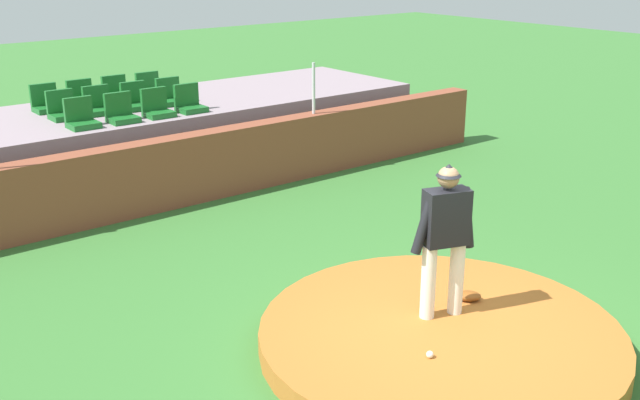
{
  "coord_description": "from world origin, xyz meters",
  "views": [
    {
      "loc": [
        -5.59,
        -4.9,
        4.23
      ],
      "look_at": [
        0.0,
        2.12,
        1.15
      ],
      "focal_mm": 42.18,
      "sensor_mm": 36.0,
      "label": 1
    }
  ],
  "objects_px": {
    "stadium_chair_2": "(157,108)",
    "stadium_chair_5": "(99,105)",
    "pitcher": "(445,230)",
    "stadium_chair_7": "(170,96)",
    "stadium_chair_0": "(81,118)",
    "stadium_chair_4": "(63,110)",
    "stadium_chair_11": "(150,90)",
    "stadium_chair_9": "(82,98)",
    "stadium_chair_8": "(46,103)",
    "stadium_chair_3": "(189,103)",
    "stadium_chair_1": "(121,113)",
    "stadium_chair_10": "(117,94)",
    "baseball": "(430,354)",
    "stadium_chair_6": "(136,101)",
    "fielding_glove": "(468,296)"
  },
  "relations": [
    {
      "from": "pitcher",
      "to": "stadium_chair_10",
      "type": "relative_size",
      "value": 3.54
    },
    {
      "from": "stadium_chair_2",
      "to": "stadium_chair_6",
      "type": "bearing_deg",
      "value": -88.73
    },
    {
      "from": "stadium_chair_9",
      "to": "fielding_glove",
      "type": "bearing_deg",
      "value": 97.15
    },
    {
      "from": "stadium_chair_5",
      "to": "stadium_chair_4",
      "type": "bearing_deg",
      "value": 0.47
    },
    {
      "from": "stadium_chair_11",
      "to": "stadium_chair_9",
      "type": "bearing_deg",
      "value": -0.51
    },
    {
      "from": "baseball",
      "to": "stadium_chair_11",
      "type": "height_order",
      "value": "stadium_chair_11"
    },
    {
      "from": "stadium_chair_0",
      "to": "stadium_chair_3",
      "type": "xyz_separation_m",
      "value": [
        2.05,
        -0.01,
        0.0
      ]
    },
    {
      "from": "baseball",
      "to": "stadium_chair_11",
      "type": "relative_size",
      "value": 0.15
    },
    {
      "from": "stadium_chair_1",
      "to": "stadium_chair_2",
      "type": "distance_m",
      "value": 0.69
    },
    {
      "from": "stadium_chair_2",
      "to": "stadium_chair_5",
      "type": "bearing_deg",
      "value": -50.11
    },
    {
      "from": "stadium_chair_8",
      "to": "stadium_chair_1",
      "type": "bearing_deg",
      "value": 113.37
    },
    {
      "from": "fielding_glove",
      "to": "stadium_chair_1",
      "type": "height_order",
      "value": "stadium_chair_1"
    },
    {
      "from": "stadium_chair_5",
      "to": "stadium_chair_8",
      "type": "xyz_separation_m",
      "value": [
        -0.68,
        0.78,
        0.0
      ]
    },
    {
      "from": "pitcher",
      "to": "stadium_chair_7",
      "type": "xyz_separation_m",
      "value": [
        0.85,
        7.89,
        0.16
      ]
    },
    {
      "from": "baseball",
      "to": "stadium_chair_9",
      "type": "bearing_deg",
      "value": 88.72
    },
    {
      "from": "stadium_chair_1",
      "to": "stadium_chair_8",
      "type": "bearing_deg",
      "value": -66.63
    },
    {
      "from": "stadium_chair_6",
      "to": "stadium_chair_7",
      "type": "relative_size",
      "value": 1.0
    },
    {
      "from": "pitcher",
      "to": "stadium_chair_2",
      "type": "xyz_separation_m",
      "value": [
        0.14,
        7.07,
        0.16
      ]
    },
    {
      "from": "stadium_chair_10",
      "to": "stadium_chair_9",
      "type": "bearing_deg",
      "value": 2.67
    },
    {
      "from": "stadium_chair_9",
      "to": "stadium_chair_10",
      "type": "xyz_separation_m",
      "value": [
        0.71,
        0.03,
        0.0
      ]
    },
    {
      "from": "pitcher",
      "to": "stadium_chair_8",
      "type": "distance_m",
      "value": 8.81
    },
    {
      "from": "stadium_chair_4",
      "to": "stadium_chair_11",
      "type": "bearing_deg",
      "value": -159.05
    },
    {
      "from": "fielding_glove",
      "to": "stadium_chair_4",
      "type": "bearing_deg",
      "value": 145.88
    },
    {
      "from": "baseball",
      "to": "fielding_glove",
      "type": "height_order",
      "value": "fielding_glove"
    },
    {
      "from": "stadium_chair_0",
      "to": "stadium_chair_6",
      "type": "height_order",
      "value": "same"
    },
    {
      "from": "baseball",
      "to": "stadium_chair_1",
      "type": "xyz_separation_m",
      "value": [
        0.24,
        7.64,
        1.15
      ]
    },
    {
      "from": "stadium_chair_4",
      "to": "stadium_chair_10",
      "type": "height_order",
      "value": "same"
    },
    {
      "from": "baseball",
      "to": "stadium_chair_10",
      "type": "bearing_deg",
      "value": 84.39
    },
    {
      "from": "stadium_chair_0",
      "to": "stadium_chair_9",
      "type": "bearing_deg",
      "value": -112.21
    },
    {
      "from": "baseball",
      "to": "stadium_chair_4",
      "type": "distance_m",
      "value": 8.59
    },
    {
      "from": "stadium_chair_10",
      "to": "baseball",
      "type": "bearing_deg",
      "value": 84.39
    },
    {
      "from": "stadium_chair_10",
      "to": "pitcher",
      "type": "bearing_deg",
      "value": 89.09
    },
    {
      "from": "fielding_glove",
      "to": "stadium_chair_4",
      "type": "xyz_separation_m",
      "value": [
        -1.76,
        7.88,
        1.13
      ]
    },
    {
      "from": "baseball",
      "to": "stadium_chair_1",
      "type": "relative_size",
      "value": 0.15
    },
    {
      "from": "stadium_chair_0",
      "to": "stadium_chair_4",
      "type": "relative_size",
      "value": 1.0
    },
    {
      "from": "stadium_chair_1",
      "to": "stadium_chair_4",
      "type": "relative_size",
      "value": 1.0
    },
    {
      "from": "baseball",
      "to": "stadium_chair_8",
      "type": "distance_m",
      "value": 9.38
    },
    {
      "from": "stadium_chair_3",
      "to": "stadium_chair_8",
      "type": "height_order",
      "value": "same"
    },
    {
      "from": "fielding_glove",
      "to": "stadium_chair_8",
      "type": "xyz_separation_m",
      "value": [
        -1.78,
        8.67,
        1.13
      ]
    },
    {
      "from": "stadium_chair_0",
      "to": "stadium_chair_6",
      "type": "relative_size",
      "value": 1.0
    },
    {
      "from": "stadium_chair_8",
      "to": "stadium_chair_9",
      "type": "bearing_deg",
      "value": -178.64
    },
    {
      "from": "baseball",
      "to": "fielding_glove",
      "type": "xyz_separation_m",
      "value": [
        1.3,
        0.62,
        0.02
      ]
    },
    {
      "from": "stadium_chair_3",
      "to": "stadium_chair_6",
      "type": "height_order",
      "value": "same"
    },
    {
      "from": "stadium_chair_9",
      "to": "stadium_chair_0",
      "type": "bearing_deg",
      "value": 67.79
    },
    {
      "from": "stadium_chair_9",
      "to": "stadium_chair_3",
      "type": "bearing_deg",
      "value": 129.53
    },
    {
      "from": "baseball",
      "to": "stadium_chair_2",
      "type": "xyz_separation_m",
      "value": [
        0.92,
        7.64,
        1.15
      ]
    },
    {
      "from": "stadium_chair_7",
      "to": "stadium_chair_9",
      "type": "distance_m",
      "value": 1.65
    },
    {
      "from": "baseball",
      "to": "stadium_chair_11",
      "type": "xyz_separation_m",
      "value": [
        1.61,
        9.3,
        1.15
      ]
    },
    {
      "from": "stadium_chair_2",
      "to": "fielding_glove",
      "type": "bearing_deg",
      "value": 93.05
    },
    {
      "from": "pitcher",
      "to": "stadium_chair_8",
      "type": "bearing_deg",
      "value": 117.87
    }
  ]
}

